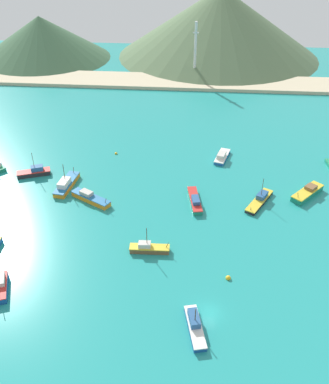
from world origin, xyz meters
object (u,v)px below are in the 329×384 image
(fishing_boat_10, at_px, (222,156))
(buoy_2, at_px, (228,278))
(fishing_boat_13, at_px, (308,192))
(fishing_boat_4, at_px, (195,325))
(buoy_1, at_px, (116,153))
(fishing_boat_1, at_px, (149,248))
(fishing_boat_2, at_px, (66,184))
(fishing_boat_7, at_px, (90,198))
(fishing_boat_3, at_px, (260,200))
(fishing_boat_8, at_px, (1,286))
(fishing_boat_0, at_px, (195,200))
(fishing_boat_6, at_px, (34,172))
(radio_tower, at_px, (195,52))

(fishing_boat_10, height_order, buoy_2, fishing_boat_10)
(fishing_boat_13, height_order, buoy_2, fishing_boat_13)
(fishing_boat_4, distance_m, buoy_1, 62.79)
(fishing_boat_1, distance_m, fishing_boat_2, 31.81)
(fishing_boat_7, relative_size, buoy_2, 10.58)
(fishing_boat_3, distance_m, fishing_boat_8, 59.50)
(fishing_boat_2, relative_size, fishing_boat_10, 1.23)
(fishing_boat_8, relative_size, buoy_2, 7.66)
(fishing_boat_3, height_order, fishing_boat_7, fishing_boat_3)
(fishing_boat_0, xyz_separation_m, fishing_boat_4, (0.85, -35.96, 0.02))
(fishing_boat_10, bearing_deg, fishing_boat_8, -128.74)
(fishing_boat_4, bearing_deg, fishing_boat_6, 133.57)
(fishing_boat_0, bearing_deg, fishing_boat_2, 172.70)
(fishing_boat_1, height_order, radio_tower, radio_tower)
(fishing_boat_2, relative_size, fishing_boat_8, 1.45)
(buoy_1, height_order, radio_tower, radio_tower)
(fishing_boat_8, height_order, fishing_boat_13, fishing_boat_13)
(fishing_boat_1, xyz_separation_m, fishing_boat_2, (-23.22, 21.75, 0.17))
(fishing_boat_1, xyz_separation_m, fishing_boat_3, (24.36, 19.23, -0.13))
(fishing_boat_6, relative_size, fishing_boat_10, 0.98)
(fishing_boat_0, distance_m, radio_tower, 85.32)
(fishing_boat_0, height_order, buoy_1, fishing_boat_0)
(fishing_boat_13, bearing_deg, fishing_boat_8, -149.98)
(radio_tower, bearing_deg, fishing_boat_0, -88.46)
(buoy_2, bearing_deg, fishing_boat_10, 89.83)
(fishing_boat_4, xyz_separation_m, fishing_boat_13, (26.40, 41.50, 0.04))
(fishing_boat_7, xyz_separation_m, fishing_boat_8, (-9.95, -29.25, 0.07))
(fishing_boat_8, bearing_deg, fishing_boat_10, 51.26)
(radio_tower, bearing_deg, fishing_boat_4, -88.51)
(fishing_boat_4, xyz_separation_m, radio_tower, (-3.13, 120.56, 10.79))
(fishing_boat_1, height_order, buoy_2, fishing_boat_1)
(fishing_boat_3, relative_size, fishing_boat_7, 1.03)
(fishing_boat_1, relative_size, radio_tower, 0.36)
(fishing_boat_0, height_order, fishing_boat_1, fishing_boat_1)
(fishing_boat_2, relative_size, radio_tower, 0.49)
(fishing_boat_6, bearing_deg, buoy_1, 34.09)
(buoy_2, bearing_deg, fishing_boat_2, 144.25)
(fishing_boat_8, height_order, fishing_boat_10, fishing_boat_8)
(fishing_boat_3, distance_m, buoy_1, 43.47)
(fishing_boat_8, bearing_deg, fishing_boat_3, 32.44)
(fishing_boat_8, bearing_deg, fishing_boat_0, 41.05)
(fishing_boat_1, xyz_separation_m, fishing_boat_13, (36.21, 23.17, 0.03))
(fishing_boat_2, xyz_separation_m, fishing_boat_4, (33.02, -40.08, -0.18))
(fishing_boat_10, bearing_deg, fishing_boat_2, -155.68)
(fishing_boat_3, height_order, fishing_boat_6, fishing_boat_6)
(buoy_2, height_order, radio_tower, radio_tower)
(fishing_boat_3, bearing_deg, buoy_2, -108.34)
(fishing_boat_0, distance_m, buoy_2, 25.00)
(fishing_boat_0, relative_size, fishing_boat_2, 0.96)
(fishing_boat_2, bearing_deg, radio_tower, 69.62)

